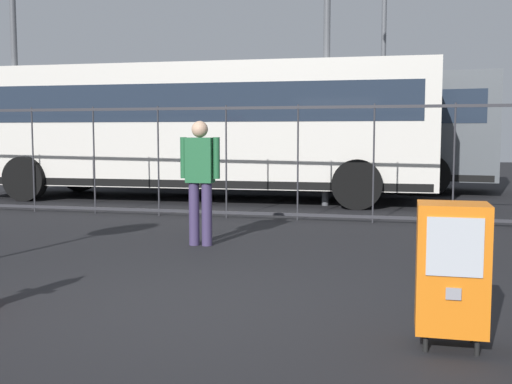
{
  "coord_description": "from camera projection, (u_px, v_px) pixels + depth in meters",
  "views": [
    {
      "loc": [
        1.78,
        -4.95,
        1.5
      ],
      "look_at": [
        0.3,
        1.2,
        0.9
      ],
      "focal_mm": 43.25,
      "sensor_mm": 36.0,
      "label": 1
    }
  ],
  "objects": [
    {
      "name": "street_light_near_right",
      "position": [
        383.0,
        55.0,
        17.68
      ],
      "size": [
        0.32,
        0.32,
        6.43
      ],
      "color": "#4C4F54",
      "rests_on": "ground_plane"
    },
    {
      "name": "street_light_near_left",
      "position": [
        13.0,
        21.0,
        13.73
      ],
      "size": [
        0.32,
        0.32,
        6.89
      ],
      "color": "#4C4F54",
      "rests_on": "ground_plane"
    },
    {
      "name": "bus_far",
      "position": [
        297.0,
        126.0,
        17.15
      ],
      "size": [
        10.71,
        3.69,
        3.0
      ],
      "rotation": [
        0.0,
        0.0,
        -0.11
      ],
      "color": "#4C5156",
      "rests_on": "ground_plane"
    },
    {
      "name": "newspaper_box_primary",
      "position": [
        452.0,
        267.0,
        4.29
      ],
      "size": [
        0.48,
        0.42,
        1.02
      ],
      "color": "black",
      "rests_on": "ground_plane"
    },
    {
      "name": "pedestrian",
      "position": [
        200.0,
        175.0,
        8.22
      ],
      "size": [
        0.55,
        0.22,
        1.67
      ],
      "color": "#382D51",
      "rests_on": "ground_plane"
    },
    {
      "name": "bus_near",
      "position": [
        199.0,
        125.0,
        14.11
      ],
      "size": [
        10.55,
        2.96,
        3.0
      ],
      "rotation": [
        0.0,
        0.0,
        0.02
      ],
      "color": "beige",
      "rests_on": "ground_plane"
    },
    {
      "name": "ground_plane",
      "position": [
        190.0,
        307.0,
        5.35
      ],
      "size": [
        60.0,
        60.0,
        0.0
      ],
      "primitive_type": "plane",
      "color": "black"
    },
    {
      "name": "fence_barrier",
      "position": [
        298.0,
        162.0,
        10.61
      ],
      "size": [
        18.03,
        0.04,
        2.0
      ],
      "color": "#2D2D33",
      "rests_on": "ground_plane"
    }
  ]
}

